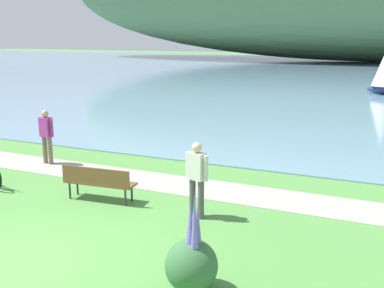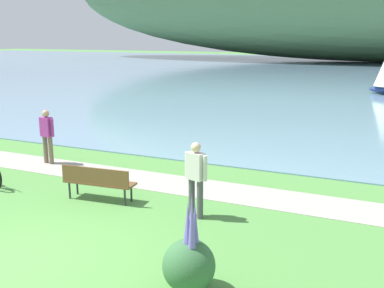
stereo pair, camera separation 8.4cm
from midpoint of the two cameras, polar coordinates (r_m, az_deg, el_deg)
ground_plane at (r=9.09m, az=-20.42°, el=-13.39°), size 200.00×200.00×0.00m
bay_water at (r=53.36m, az=18.32°, el=8.42°), size 180.00×80.00×0.04m
shoreline_path at (r=12.86m, az=-4.36°, el=-4.63°), size 60.00×1.50×0.01m
park_bench_near_camera at (r=11.43m, az=-11.34°, el=-4.44°), size 1.84×0.64×0.88m
person_at_shoreline at (r=15.04m, az=-17.34°, el=1.28°), size 0.61×0.26×1.71m
person_on_the_grass at (r=10.09m, az=0.72°, el=-3.86°), size 0.59×0.32×1.71m
echium_bush_closest_to_camera at (r=7.46m, az=-0.04°, el=-14.42°), size 0.84×0.84×1.71m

